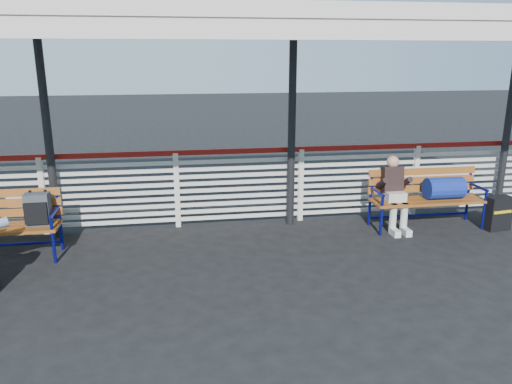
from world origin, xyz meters
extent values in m
plane|color=black|center=(0.00, 0.00, 0.00)|extent=(60.00, 60.00, 0.00)
cube|color=silver|center=(0.00, 1.90, 0.60)|extent=(12.00, 0.04, 1.04)
cube|color=maroon|center=(0.00, 1.90, 1.20)|extent=(12.00, 0.06, 0.08)
cube|color=silver|center=(0.00, 0.90, 3.08)|extent=(12.60, 3.60, 0.16)
cube|color=silver|center=(0.00, -0.85, 2.95)|extent=(12.60, 0.06, 0.30)
cylinder|color=black|center=(-1.80, 1.75, 1.50)|extent=(0.12, 0.12, 3.00)
cylinder|color=black|center=(1.80, 1.75, 1.50)|extent=(0.12, 0.12, 3.00)
cylinder|color=black|center=(5.50, 1.75, 1.50)|extent=(0.12, 0.12, 3.00)
cylinder|color=navy|center=(-1.63, 0.70, 0.23)|extent=(0.04, 0.04, 0.45)
cylinder|color=navy|center=(-1.63, 1.17, 0.45)|extent=(0.04, 0.04, 0.90)
cube|color=#44474B|center=(-1.83, 0.92, 0.69)|extent=(0.31, 0.19, 0.43)
cube|color=#A14F1F|center=(3.89, 1.20, 0.45)|extent=(1.80, 0.50, 0.04)
cube|color=#A14F1F|center=(3.89, 1.46, 0.72)|extent=(1.80, 0.10, 0.40)
cylinder|color=navy|center=(3.04, 1.00, 0.23)|extent=(0.04, 0.04, 0.45)
cylinder|color=navy|center=(4.74, 1.00, 0.23)|extent=(0.04, 0.04, 0.45)
cylinder|color=navy|center=(3.04, 1.47, 0.45)|extent=(0.04, 0.04, 0.90)
cylinder|color=navy|center=(4.74, 1.47, 0.45)|extent=(0.04, 0.04, 0.90)
cylinder|color=navy|center=(4.14, 1.20, 0.64)|extent=(0.59, 0.34, 0.34)
cube|color=beige|center=(3.34, 1.23, 0.53)|extent=(0.30, 0.24, 0.16)
cube|color=black|center=(3.34, 1.37, 0.78)|extent=(0.32, 0.23, 0.42)
sphere|color=tan|center=(3.34, 1.39, 1.05)|extent=(0.19, 0.19, 0.19)
cylinder|color=beige|center=(3.25, 1.05, 0.24)|extent=(0.11, 0.11, 0.46)
cylinder|color=beige|center=(3.43, 1.05, 0.24)|extent=(0.11, 0.11, 0.46)
cube|color=silver|center=(3.25, 0.95, 0.05)|extent=(0.10, 0.24, 0.10)
cube|color=silver|center=(3.43, 0.95, 0.05)|extent=(0.10, 0.24, 0.10)
cube|color=black|center=(4.94, 0.95, 0.27)|extent=(0.41, 0.27, 0.54)
cube|color=gold|center=(4.94, 0.83, 0.32)|extent=(0.32, 0.07, 0.04)
camera|label=1|loc=(0.01, -5.77, 2.66)|focal=35.00mm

